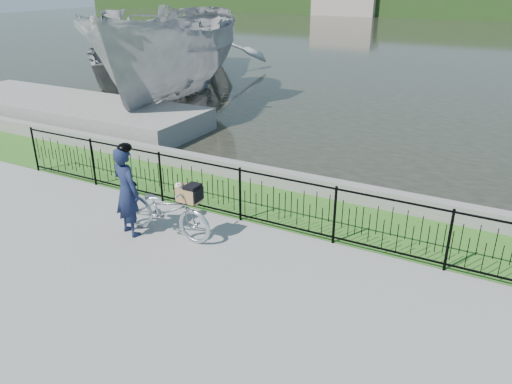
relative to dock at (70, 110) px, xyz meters
The scene contains 11 objects.
ground 11.42m from the dock, 28.81° to the right, with size 120.00×120.00×0.00m, color gray.
grass_strip 10.42m from the dock, 16.17° to the right, with size 60.00×2.00×0.01m, color #366B21.
water 29.26m from the dock, 70.02° to the left, with size 120.00×120.00×0.00m, color #292A20.
quay_wall 10.18m from the dock, 10.76° to the right, with size 60.00×0.30×0.40m, color gray.
fence 10.74m from the dock, 21.31° to the right, with size 14.00×0.06×1.15m, color black, non-canonical shape.
far_treeline 55.42m from the dock, 79.60° to the left, with size 120.00×6.00×3.00m, color #244018.
dock is the anchor object (origin of this frame).
bicycle_rig 9.55m from the dock, 32.30° to the right, with size 2.01×0.70×1.19m.
cyclist 9.17m from the dock, 36.05° to the right, with size 0.74×0.59×1.83m.
boat_near 4.15m from the dock, 56.58° to the left, with size 5.94×10.35×5.56m.
boat_far 8.05m from the dock, 105.77° to the left, with size 11.68×14.21×2.56m.
Camera 1 is at (3.62, -6.31, 4.61)m, focal length 35.00 mm.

